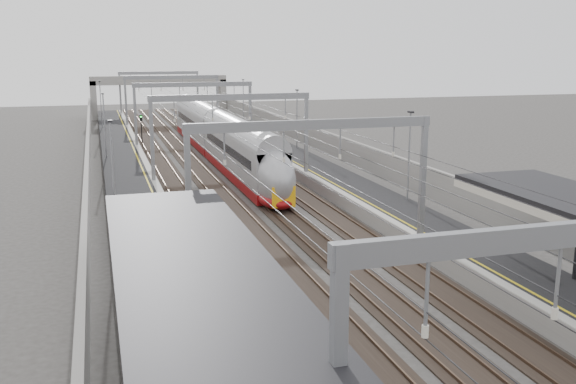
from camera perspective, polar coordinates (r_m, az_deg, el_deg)
platform_left at (r=54.39m, az=-13.88°, el=1.01°), size 4.00×120.00×1.00m
platform_right at (r=57.37m, az=2.27°, el=1.95°), size 4.00×120.00×1.00m
tracks at (r=55.41m, az=-5.58°, el=1.05°), size 11.40×140.00×0.20m
overhead_line at (r=61.02m, az=-6.93°, el=7.85°), size 13.00×140.00×6.60m
canopy_left at (r=12.97m, az=-4.51°, el=-14.61°), size 4.40×30.00×4.24m
overbridge at (r=108.96m, az=-11.37°, el=9.27°), size 22.00×2.20×6.90m
wall_left at (r=54.15m, az=-17.32°, el=1.94°), size 0.30×120.00×3.20m
wall_right at (r=58.28m, az=5.26°, el=3.17°), size 0.30×120.00×3.20m
train at (r=64.41m, az=-5.93°, el=4.43°), size 2.61×47.49×4.13m
signal_green at (r=78.95m, az=-12.92°, el=5.95°), size 0.32×0.32×3.48m
signal_red_near at (r=76.81m, az=-6.46°, el=6.01°), size 0.32×0.32×3.48m
signal_red_far at (r=86.51m, az=-6.16°, el=6.74°), size 0.32×0.32×3.48m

